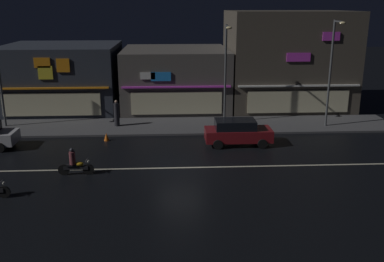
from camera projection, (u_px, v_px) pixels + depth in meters
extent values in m
plane|color=black|center=(181.00, 168.00, 24.05)|extent=(140.00, 140.00, 0.00)
cube|color=beige|center=(181.00, 168.00, 24.05)|extent=(30.94, 0.16, 0.01)
cube|color=#4C4C4F|center=(177.00, 126.00, 32.14)|extent=(32.57, 4.58, 0.14)
cube|color=#2D333D|center=(63.00, 77.00, 37.33)|extent=(9.50, 8.78, 5.52)
cube|color=orange|center=(50.00, 88.00, 33.06)|extent=(9.02, 0.24, 0.12)
cube|color=orange|center=(42.00, 63.00, 32.54)|extent=(1.21, 0.08, 0.77)
cube|color=orange|center=(63.00, 65.00, 32.68)|extent=(0.99, 0.08, 1.04)
cube|color=yellow|center=(45.00, 73.00, 32.76)|extent=(1.10, 0.08, 1.02)
cube|color=beige|center=(51.00, 105.00, 33.48)|extent=(7.60, 0.06, 1.80)
cube|color=#4C443A|center=(287.00, 60.00, 37.56)|extent=(10.28, 7.98, 8.29)
cube|color=white|center=(299.00, 86.00, 34.06)|extent=(9.77, 0.24, 0.12)
cube|color=#D83FD8|center=(331.00, 36.00, 33.15)|extent=(1.35, 0.08, 0.66)
cube|color=#D83FD8|center=(299.00, 57.00, 33.47)|extent=(1.88, 0.08, 0.68)
cube|color=beige|center=(298.00, 102.00, 34.48)|extent=(8.22, 0.06, 1.80)
cube|color=#56514C|center=(176.00, 78.00, 37.93)|extent=(8.99, 8.88, 5.13)
cube|color=#D83FD8|center=(176.00, 87.00, 33.56)|extent=(8.54, 0.24, 0.12)
cube|color=white|center=(148.00, 76.00, 33.25)|extent=(1.15, 0.08, 0.54)
cube|color=#268CF2|center=(161.00, 77.00, 33.32)|extent=(1.56, 0.08, 0.69)
cube|color=beige|center=(177.00, 103.00, 33.98)|extent=(7.19, 0.06, 1.80)
cylinder|color=#47494C|center=(1.00, 86.00, 31.03)|extent=(0.16, 0.16, 6.03)
cylinder|color=#47494C|center=(225.00, 75.00, 31.84)|extent=(0.16, 0.16, 7.30)
cube|color=#47494C|center=(228.00, 26.00, 30.17)|extent=(0.10, 1.40, 0.10)
ellipsoid|color=#F9E099|center=(229.00, 28.00, 29.52)|extent=(0.44, 0.32, 0.20)
cylinder|color=#47494C|center=(330.00, 74.00, 30.89)|extent=(0.16, 0.16, 7.65)
cube|color=#47494C|center=(339.00, 21.00, 29.17)|extent=(0.10, 1.40, 0.10)
ellipsoid|color=#F9E099|center=(343.00, 23.00, 28.52)|extent=(0.44, 0.32, 0.20)
cylinder|color=#232328|center=(117.00, 115.00, 31.67)|extent=(0.39, 0.39, 1.72)
sphere|color=tan|center=(116.00, 102.00, 31.40)|extent=(0.22, 0.22, 0.22)
cube|color=#F9F2CC|center=(18.00, 133.00, 27.83)|extent=(0.08, 0.20, 0.12)
cube|color=#F9F2CC|center=(12.00, 139.00, 26.67)|extent=(0.08, 0.20, 0.12)
cylinder|color=black|center=(10.00, 139.00, 28.20)|extent=(0.62, 0.20, 0.62)
cylinder|color=black|center=(0.00, 148.00, 26.50)|extent=(0.62, 0.20, 0.62)
cube|color=maroon|center=(238.00, 134.00, 27.88)|extent=(4.30, 1.78, 0.76)
cube|color=black|center=(235.00, 124.00, 27.68)|extent=(2.58, 1.57, 0.60)
cube|color=#F9F2CC|center=(268.00, 130.00, 28.54)|extent=(0.08, 0.20, 0.12)
cube|color=#F9F2CC|center=(272.00, 135.00, 27.38)|extent=(0.08, 0.20, 0.12)
cylinder|color=black|center=(257.00, 136.00, 28.91)|extent=(0.62, 0.20, 0.62)
cylinder|color=black|center=(262.00, 144.00, 27.21)|extent=(0.62, 0.20, 0.62)
cylinder|color=black|center=(215.00, 136.00, 28.77)|extent=(0.62, 0.20, 0.62)
cylinder|color=black|center=(218.00, 145.00, 27.06)|extent=(0.62, 0.20, 0.62)
cylinder|color=black|center=(88.00, 169.00, 23.03)|extent=(0.60, 0.08, 0.60)
cylinder|color=black|center=(64.00, 170.00, 22.96)|extent=(0.60, 0.10, 0.60)
cube|color=black|center=(76.00, 168.00, 22.97)|extent=(1.30, 0.14, 0.20)
ellipsoid|color=gold|center=(79.00, 164.00, 22.92)|extent=(0.44, 0.26, 0.24)
cube|color=black|center=(72.00, 165.00, 22.92)|extent=(0.56, 0.22, 0.10)
cylinder|color=slate|center=(87.00, 160.00, 22.87)|extent=(0.03, 0.60, 0.03)
sphere|color=white|center=(89.00, 161.00, 22.90)|extent=(0.14, 0.14, 0.14)
cylinder|color=brown|center=(72.00, 158.00, 22.80)|extent=(0.32, 0.32, 0.70)
sphere|color=#333338|center=(72.00, 150.00, 22.67)|extent=(0.22, 0.22, 0.22)
cylinder|color=black|center=(4.00, 192.00, 20.24)|extent=(0.60, 0.08, 0.60)
cylinder|color=slate|center=(1.00, 181.00, 20.08)|extent=(0.03, 0.60, 0.03)
sphere|color=white|center=(4.00, 183.00, 20.11)|extent=(0.14, 0.14, 0.14)
cone|color=orange|center=(106.00, 137.00, 28.80)|extent=(0.36, 0.36, 0.55)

